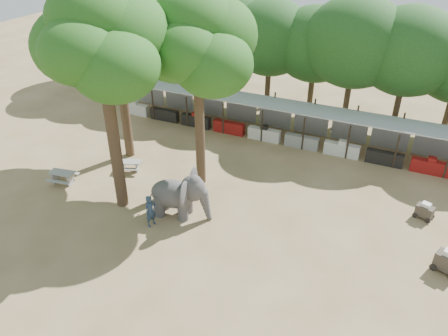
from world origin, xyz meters
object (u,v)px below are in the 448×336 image
at_px(picnic_table_near, 63,176).
at_px(cart_front, 448,262).
at_px(yard_tree_center, 100,41).
at_px(cart_back, 425,211).
at_px(yard_tree_left, 115,33).
at_px(elephant, 180,194).
at_px(picnic_table_far, 130,165).
at_px(yard_tree_back, 196,42).
at_px(handler, 151,211).

relative_size(picnic_table_near, cart_front, 1.22).
bearing_deg(yard_tree_center, cart_back, 19.28).
height_order(yard_tree_left, elephant, yard_tree_left).
bearing_deg(cart_back, picnic_table_far, -152.94).
xyz_separation_m(yard_tree_left, yard_tree_back, (6.00, -1.00, 0.34)).
bearing_deg(handler, cart_back, -45.33).
xyz_separation_m(yard_tree_left, picnic_table_far, (1.40, -1.94, -7.76)).
bearing_deg(elephant, handler, -131.72).
xyz_separation_m(yard_tree_center, picnic_table_far, (-1.60, 3.06, -8.77)).
bearing_deg(handler, picnic_table_near, 97.60).
bearing_deg(cart_front, picnic_table_far, -162.73).
height_order(elephant, cart_back, elephant).
xyz_separation_m(yard_tree_back, picnic_table_near, (-7.51, -3.88, -8.04)).
distance_m(elephant, cart_back, 13.31).
relative_size(yard_tree_center, elephant, 3.38).
bearing_deg(picnic_table_near, cart_front, -5.59).
relative_size(handler, picnic_table_near, 1.04).
height_order(yard_tree_center, cart_front, yard_tree_center).
relative_size(yard_tree_back, elephant, 3.19).
xyz_separation_m(picnic_table_far, cart_front, (18.65, -1.46, 0.15)).
relative_size(picnic_table_far, cart_front, 1.19).
bearing_deg(cart_front, yard_tree_back, -167.94).
height_order(handler, cart_back, handler).
distance_m(elephant, picnic_table_near, 8.22).
height_order(yard_tree_center, elephant, yard_tree_center).
bearing_deg(yard_tree_center, cart_front, 5.36).
relative_size(yard_tree_center, handler, 6.58).
bearing_deg(cart_front, yard_tree_left, -167.87).
xyz_separation_m(yard_tree_back, handler, (-0.29, -5.16, -7.63)).
relative_size(yard_tree_left, handler, 6.02).
bearing_deg(yard_tree_back, handler, -93.24).
relative_size(yard_tree_back, cart_front, 7.92).
distance_m(yard_tree_center, picnic_table_near, 9.80).
relative_size(handler, cart_back, 1.60).
bearing_deg(elephant, cart_front, -3.07).
xyz_separation_m(yard_tree_center, cart_back, (15.87, 5.55, -8.73)).
bearing_deg(picnic_table_far, cart_front, -26.67).
xyz_separation_m(elephant, cart_front, (13.38, 1.29, -0.74)).
xyz_separation_m(picnic_table_near, cart_front, (21.56, 1.48, 0.09)).
xyz_separation_m(yard_tree_left, picnic_table_near, (-1.51, -4.88, -7.70)).
bearing_deg(cart_back, yard_tree_left, -159.38).
xyz_separation_m(handler, picnic_table_near, (-7.21, 1.28, -0.41)).
xyz_separation_m(elephant, handler, (-0.96, -1.47, -0.42)).
relative_size(yard_tree_left, yard_tree_center, 0.92).
xyz_separation_m(handler, cart_back, (13.16, 6.71, -0.44)).
xyz_separation_m(yard_tree_center, picnic_table_near, (-4.51, 0.12, -8.70)).
distance_m(elephant, picnic_table_far, 6.01).
height_order(picnic_table_far, cart_front, cart_front).
relative_size(picnic_table_far, cart_back, 1.50).
height_order(elephant, handler, elephant).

